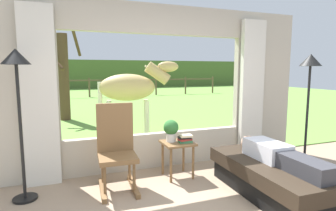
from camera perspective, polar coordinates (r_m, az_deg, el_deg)
The scene contains 16 objects.
back_wall_with_window at distance 4.37m, azimuth -2.15°, elevation 3.31°, with size 5.20×0.12×2.55m.
curtain_panel_left at distance 4.02m, azimuth -24.94°, elevation 1.57°, with size 0.44×0.10×2.40m, color silver.
curtain_panel_right at distance 5.06m, azimuth 16.87°, elevation 2.99°, with size 0.44×0.10×2.40m, color silver.
outdoor_pasture_lawn at distance 15.17m, azimuth -15.45°, elevation 1.23°, with size 36.00×21.68×0.02m, color olive.
distant_hill_ridge at distance 24.91m, azimuth -17.73°, elevation 6.18°, with size 36.00×2.00×2.40m, color #4B632F.
recliner_sofa at distance 3.82m, azimuth 21.03°, elevation -13.63°, with size 0.94×1.72×0.42m.
reclining_person at distance 3.69m, azimuth 21.78°, elevation -9.45°, with size 0.36×1.43×0.22m.
rocking_chair at distance 3.73m, azimuth -10.61°, elevation -8.50°, with size 0.51×0.71×1.12m.
side_table at distance 4.06m, azimuth 2.00°, elevation -8.81°, with size 0.44×0.44×0.52m.
potted_plant at distance 4.02m, azimuth 0.63°, elevation -4.91°, with size 0.22×0.22×0.32m.
book_stack at distance 4.00m, azimuth 3.56°, elevation -6.85°, with size 0.21×0.16×0.11m.
floor_lamp_left at distance 3.61m, azimuth -28.69°, elevation 4.79°, with size 0.32×0.32×1.80m.
floor_lamp_right at distance 4.70m, azimuth 27.19°, elevation 5.23°, with size 0.32×0.32×1.79m.
horse at distance 6.25m, azimuth -7.61°, elevation 3.60°, with size 1.82×0.80×1.73m.
pasture_tree at distance 9.05m, azimuth -20.79°, elevation 6.01°, with size 1.16×1.03×2.97m.
pasture_fence_line at distance 16.34m, azimuth -15.95°, elevation 4.21°, with size 16.10×0.10×1.10m.
Camera 1 is at (-1.40, -1.87, 1.56)m, focal length 29.54 mm.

